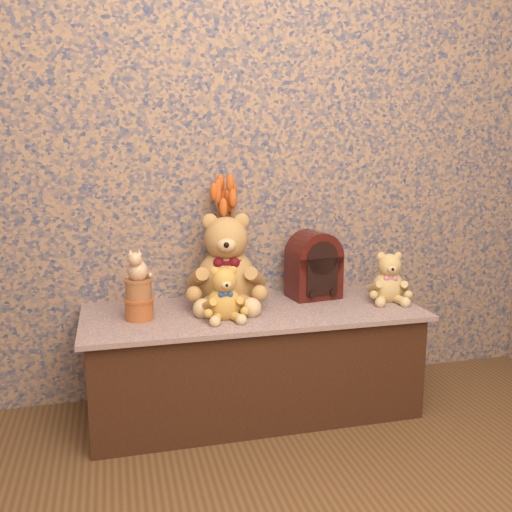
{
  "coord_description": "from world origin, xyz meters",
  "views": [
    {
      "loc": [
        -0.56,
        -1.0,
        1.14
      ],
      "look_at": [
        0.0,
        1.18,
        0.7
      ],
      "focal_mm": 39.73,
      "sensor_mm": 36.0,
      "label": 1
    }
  ],
  "objects_px": {
    "teddy_medium": "(224,290)",
    "cathedral_radio": "(314,264)",
    "ceramic_vase": "(227,279)",
    "biscuit_tin_lower": "(139,309)",
    "cat_figurine": "(137,264)",
    "teddy_large": "(226,256)",
    "teddy_small": "(388,275)"
  },
  "relations": [
    {
      "from": "teddy_small",
      "to": "ceramic_vase",
      "type": "relative_size",
      "value": 1.2
    },
    {
      "from": "teddy_medium",
      "to": "cat_figurine",
      "type": "relative_size",
      "value": 1.75
    },
    {
      "from": "cathedral_radio",
      "to": "ceramic_vase",
      "type": "xyz_separation_m",
      "value": [
        -0.39,
        0.03,
        -0.05
      ]
    },
    {
      "from": "ceramic_vase",
      "to": "biscuit_tin_lower",
      "type": "distance_m",
      "value": 0.43
    },
    {
      "from": "teddy_medium",
      "to": "ceramic_vase",
      "type": "bearing_deg",
      "value": 77.37
    },
    {
      "from": "teddy_large",
      "to": "teddy_small",
      "type": "bearing_deg",
      "value": 1.23
    },
    {
      "from": "teddy_medium",
      "to": "cat_figurine",
      "type": "height_order",
      "value": "cat_figurine"
    },
    {
      "from": "teddy_small",
      "to": "teddy_large",
      "type": "bearing_deg",
      "value": -175.23
    },
    {
      "from": "biscuit_tin_lower",
      "to": "cat_figurine",
      "type": "xyz_separation_m",
      "value": [
        0.0,
        0.0,
        0.19
      ]
    },
    {
      "from": "teddy_large",
      "to": "ceramic_vase",
      "type": "distance_m",
      "value": 0.13
    },
    {
      "from": "teddy_small",
      "to": "cat_figurine",
      "type": "bearing_deg",
      "value": -165.55
    },
    {
      "from": "teddy_large",
      "to": "teddy_medium",
      "type": "xyz_separation_m",
      "value": [
        -0.05,
        -0.19,
        -0.1
      ]
    },
    {
      "from": "cathedral_radio",
      "to": "cat_figurine",
      "type": "bearing_deg",
      "value": -177.39
    },
    {
      "from": "teddy_medium",
      "to": "ceramic_vase",
      "type": "distance_m",
      "value": 0.25
    },
    {
      "from": "teddy_medium",
      "to": "cat_figurine",
      "type": "bearing_deg",
      "value": 169.81
    },
    {
      "from": "teddy_medium",
      "to": "biscuit_tin_lower",
      "type": "bearing_deg",
      "value": 169.81
    },
    {
      "from": "teddy_large",
      "to": "cathedral_radio",
      "type": "height_order",
      "value": "teddy_large"
    },
    {
      "from": "cat_figurine",
      "to": "ceramic_vase",
      "type": "bearing_deg",
      "value": 41.15
    },
    {
      "from": "teddy_large",
      "to": "ceramic_vase",
      "type": "height_order",
      "value": "teddy_large"
    },
    {
      "from": "cathedral_radio",
      "to": "teddy_small",
      "type": "bearing_deg",
      "value": -32.5
    },
    {
      "from": "teddy_large",
      "to": "cat_figurine",
      "type": "bearing_deg",
      "value": -151.45
    },
    {
      "from": "teddy_large",
      "to": "biscuit_tin_lower",
      "type": "bearing_deg",
      "value": -151.45
    },
    {
      "from": "teddy_medium",
      "to": "cathedral_radio",
      "type": "distance_m",
      "value": 0.5
    },
    {
      "from": "ceramic_vase",
      "to": "biscuit_tin_lower",
      "type": "relative_size",
      "value": 1.75
    },
    {
      "from": "teddy_small",
      "to": "ceramic_vase",
      "type": "bearing_deg",
      "value": -179.79
    },
    {
      "from": "teddy_large",
      "to": "ceramic_vase",
      "type": "xyz_separation_m",
      "value": [
        0.01,
        0.06,
        -0.12
      ]
    },
    {
      "from": "cathedral_radio",
      "to": "cat_figurine",
      "type": "distance_m",
      "value": 0.8
    },
    {
      "from": "cathedral_radio",
      "to": "ceramic_vase",
      "type": "bearing_deg",
      "value": 167.29
    },
    {
      "from": "ceramic_vase",
      "to": "cat_figurine",
      "type": "relative_size",
      "value": 1.52
    },
    {
      "from": "teddy_small",
      "to": "cathedral_radio",
      "type": "bearing_deg",
      "value": 169.45
    },
    {
      "from": "teddy_small",
      "to": "biscuit_tin_lower",
      "type": "height_order",
      "value": "teddy_small"
    },
    {
      "from": "teddy_large",
      "to": "cat_figurine",
      "type": "xyz_separation_m",
      "value": [
        -0.38,
        -0.12,
        0.01
      ]
    }
  ]
}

